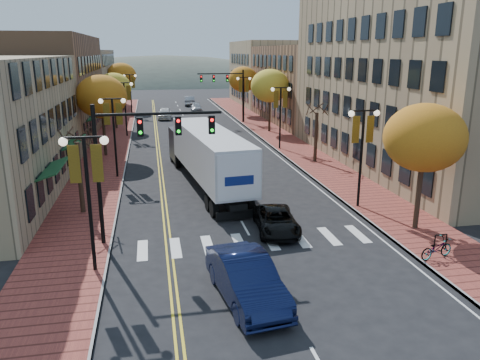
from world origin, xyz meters
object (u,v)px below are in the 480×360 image
semi_truck (205,152)px  black_suv (276,220)px  navy_sedan (246,279)px  bicycle (436,248)px

semi_truck → black_suv: semi_truck is taller
navy_sedan → bicycle: bearing=2.8°
navy_sedan → bicycle: (9.27, 1.74, -0.26)m
semi_truck → navy_sedan: 16.44m
navy_sedan → bicycle: 9.43m
navy_sedan → bicycle: size_ratio=2.96×
bicycle → navy_sedan: bearing=85.9°
bicycle → black_suv: bearing=37.0°
navy_sedan → black_suv: (3.01, 6.68, -0.27)m
semi_truck → navy_sedan: (-0.38, -16.37, -1.54)m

